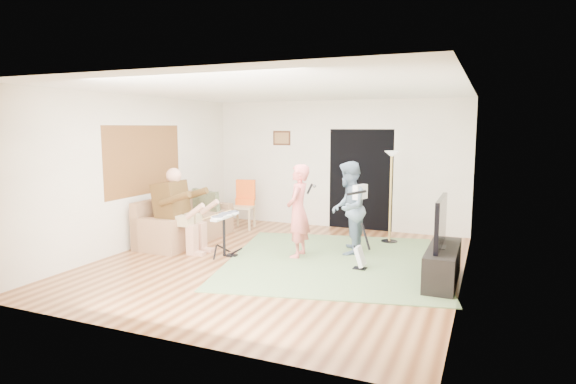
% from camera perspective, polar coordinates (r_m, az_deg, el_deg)
% --- Properties ---
extents(floor, '(6.00, 6.00, 0.00)m').
position_cam_1_polar(floor, '(7.75, -1.16, -8.37)').
color(floor, brown).
rests_on(floor, ground).
extents(walls, '(5.50, 6.00, 2.70)m').
position_cam_1_polar(walls, '(7.49, -1.19, 1.61)').
color(walls, silver).
rests_on(walls, floor).
extents(ceiling, '(6.00, 6.00, 0.00)m').
position_cam_1_polar(ceiling, '(7.46, -1.22, 11.97)').
color(ceiling, white).
rests_on(ceiling, walls).
extents(window_blinds, '(0.00, 2.05, 2.05)m').
position_cam_1_polar(window_blinds, '(9.10, -16.66, 3.64)').
color(window_blinds, brown).
rests_on(window_blinds, walls).
extents(doorway, '(2.10, 0.00, 2.10)m').
position_cam_1_polar(doorway, '(10.15, 8.61, 1.44)').
color(doorway, black).
rests_on(doorway, walls).
extents(picture_frame, '(0.42, 0.03, 0.32)m').
position_cam_1_polar(picture_frame, '(10.69, -0.75, 6.41)').
color(picture_frame, '#3F2314').
rests_on(picture_frame, walls).
extents(area_rug, '(4.05, 4.24, 0.02)m').
position_cam_1_polar(area_rug, '(7.85, 5.48, -8.12)').
color(area_rug, '#5A7446').
rests_on(area_rug, floor).
extents(sofa, '(0.86, 2.09, 0.85)m').
position_cam_1_polar(sofa, '(9.36, -12.39, -3.94)').
color(sofa, '#996F4C').
rests_on(sofa, floor).
extents(drummer, '(0.94, 0.53, 1.45)m').
position_cam_1_polar(drummer, '(8.54, -12.59, -3.14)').
color(drummer, '#4F3516').
rests_on(drummer, sofa).
extents(drum_kit, '(0.40, 0.71, 0.73)m').
position_cam_1_polar(drum_kit, '(8.13, -7.58, -5.33)').
color(drum_kit, black).
rests_on(drum_kit, floor).
extents(singer, '(0.42, 0.59, 1.54)m').
position_cam_1_polar(singer, '(7.91, 1.21, -2.29)').
color(singer, '#E16661').
rests_on(singer, floor).
extents(microphone, '(0.06, 0.06, 0.24)m').
position_cam_1_polar(microphone, '(7.78, 2.59, 0.38)').
color(microphone, black).
rests_on(microphone, singer).
extents(guitarist, '(0.69, 0.84, 1.58)m').
position_cam_1_polar(guitarist, '(8.19, 7.16, -1.88)').
color(guitarist, slate).
rests_on(guitarist, floor).
extents(guitar_held, '(0.31, 0.61, 0.26)m').
position_cam_1_polar(guitar_held, '(8.10, 8.55, 0.01)').
color(guitar_held, white).
rests_on(guitar_held, guitarist).
extents(guitar_spare, '(0.26, 0.23, 0.72)m').
position_cam_1_polar(guitar_spare, '(7.41, 8.59, -7.56)').
color(guitar_spare, black).
rests_on(guitar_spare, floor).
extents(torchiere_lamp, '(0.31, 0.31, 1.71)m').
position_cam_1_polar(torchiere_lamp, '(9.06, 12.11, 1.37)').
color(torchiere_lamp, black).
rests_on(torchiere_lamp, floor).
extents(dining_chair, '(0.51, 0.53, 1.02)m').
position_cam_1_polar(dining_chair, '(10.26, -5.21, -2.30)').
color(dining_chair, tan).
rests_on(dining_chair, floor).
extents(tv_cabinet, '(0.40, 1.40, 0.50)m').
position_cam_1_polar(tv_cabinet, '(7.07, 17.86, -8.22)').
color(tv_cabinet, black).
rests_on(tv_cabinet, floor).
extents(television, '(0.06, 1.08, 0.69)m').
position_cam_1_polar(television, '(6.94, 17.65, -3.42)').
color(television, black).
rests_on(television, tv_cabinet).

